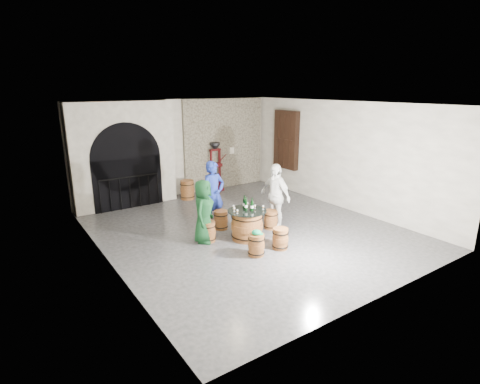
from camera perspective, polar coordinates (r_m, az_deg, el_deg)
ground at (r=9.82m, az=0.99°, el=-5.70°), size 8.00×8.00×0.00m
wall_back at (r=12.76m, az=-9.48°, el=6.59°), size 8.00×0.00×8.00m
wall_front at (r=6.62m, az=21.52°, el=-2.92°), size 8.00×0.00×8.00m
wall_left at (r=7.91m, az=-20.11°, el=0.18°), size 0.00×8.00×8.00m
wall_right at (r=11.69m, az=15.23°, el=5.41°), size 0.00×8.00×8.00m
ceiling at (r=9.14m, az=1.09°, el=13.30°), size 8.00×8.00×0.00m
stone_facing_panel at (r=13.56m, az=-2.42°, el=7.32°), size 3.20×0.12×3.18m
arched_opening at (r=11.86m, az=-17.29°, el=5.30°), size 3.10×0.60×3.19m
shuttered_window at (r=13.24m, az=7.03°, el=7.89°), size 0.23×1.10×2.00m
barrel_table at (r=9.10m, az=1.07°, el=-5.02°), size 0.95×0.95×0.73m
barrel_stool_left at (r=9.04m, az=-4.89°, el=-6.03°), size 0.38×0.38×0.49m
barrel_stool_far at (r=9.79m, az=-2.93°, el=-4.26°), size 0.38×0.38×0.49m
barrel_stool_right at (r=9.83m, az=4.72°, el=-4.20°), size 0.38×0.38×0.49m
barrel_stool_near_right at (r=8.66m, az=6.16°, el=-7.08°), size 0.38×0.38×0.49m
barrel_stool_near_left at (r=8.30m, az=2.50°, el=-8.06°), size 0.38×0.38×0.49m
green_cap at (r=8.18m, az=2.55°, el=-6.18°), size 0.25×0.21×0.11m
person_green at (r=8.86m, az=-5.58°, el=-2.94°), size 0.88×0.87×1.53m
person_blue at (r=9.78m, az=-4.05°, el=-0.36°), size 0.67×0.47×1.76m
person_white at (r=9.76m, az=5.37°, el=-0.60°), size 0.51×1.03×1.71m
wine_bottle_left at (r=8.96m, az=0.92°, el=-1.98°), size 0.08×0.08×0.32m
wine_bottle_center at (r=8.92m, az=1.84°, el=-2.08°), size 0.08×0.08×0.32m
wine_bottle_right at (r=9.10m, az=0.67°, el=-1.70°), size 0.08×0.08×0.32m
tasting_glass_a at (r=8.74m, az=-0.41°, el=-3.00°), size 0.05×0.05×0.10m
tasting_glass_b at (r=9.10m, az=2.29°, el=-2.26°), size 0.05×0.05×0.10m
tasting_glass_c at (r=9.06m, az=-0.99°, el=-2.32°), size 0.05×0.05×0.10m
tasting_glass_d at (r=9.29m, az=1.13°, el=-1.86°), size 0.05×0.05×0.10m
tasting_glass_e at (r=9.06m, az=3.54°, el=-2.35°), size 0.05×0.05×0.10m
tasting_glass_f at (r=8.90m, az=-0.88°, el=-2.66°), size 0.05×0.05×0.10m
side_barrel at (r=12.44m, az=-8.03°, el=0.35°), size 0.48×0.48×0.63m
corking_press at (r=13.19m, az=-3.77°, el=4.42°), size 0.72×0.43×1.72m
control_box at (r=13.66m, az=-1.34°, el=6.34°), size 0.18×0.10×0.22m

